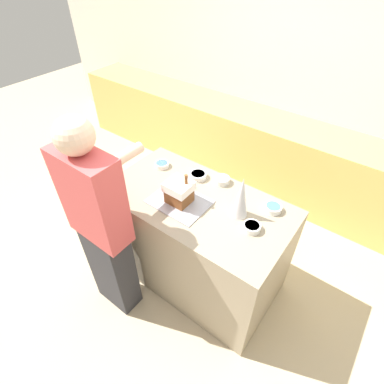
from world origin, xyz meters
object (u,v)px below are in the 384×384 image
Objects in this scene: decorative_tree at (241,197)px; candy_bowl_front_corner at (162,164)px; baking_tray at (179,201)px; candy_bowl_beside_tree at (198,175)px; gingerbread_house at (179,192)px; candy_bowl_behind_tray at (222,180)px; person at (101,227)px; candy_bowl_near_tray_right at (273,208)px; candy_bowl_far_left at (252,227)px.

decorative_tree is 0.84m from candy_bowl_front_corner.
candy_bowl_beside_tree is at bearing 100.92° from baking_tray.
gingerbread_house is at bearing -79.00° from candy_bowl_beside_tree.
candy_bowl_front_corner is at bearing -166.78° from candy_bowl_behind_tray.
person reaches higher than candy_bowl_front_corner.
candy_bowl_near_tray_right is at bearing 29.58° from gingerbread_house.
candy_bowl_near_tray_right is 0.92× the size of candy_bowl_beside_tree.
candy_bowl_front_corner is (-0.82, 0.11, -0.14)m from decorative_tree.
baking_tray is 3.13× the size of candy_bowl_beside_tree.
candy_bowl_near_tray_right is 1.04× the size of candy_bowl_far_left.
person is at bearing -106.71° from candy_bowl_beside_tree.
candy_bowl_beside_tree is at bearing -178.40° from candy_bowl_near_tray_right.
baking_tray is at bearing 58.33° from person.
candy_bowl_behind_tray is at bearing 71.52° from gingerbread_house.
candy_bowl_far_left is (0.56, 0.08, -0.08)m from gingerbread_house.
candy_bowl_beside_tree is (0.34, 0.06, 0.00)m from candy_bowl_front_corner.
decorative_tree reaches higher than gingerbread_house.
baking_tray is 0.69m from candy_bowl_near_tray_right.
person is (0.09, -0.76, -0.07)m from candy_bowl_front_corner.
candy_bowl_behind_tray is (-0.29, 0.23, -0.14)m from decorative_tree.
candy_bowl_beside_tree is at bearing 73.29° from person.
candy_bowl_near_tray_right is (0.17, 0.18, -0.14)m from decorative_tree.
candy_bowl_front_corner is at bearing 97.12° from person.
candy_bowl_behind_tray is at bearing 63.71° from person.
gingerbread_house is 0.69m from candy_bowl_near_tray_right.
person is (-0.73, -0.65, -0.21)m from decorative_tree.
candy_bowl_front_corner is at bearing 147.13° from gingerbread_house.
decorative_tree is (0.42, 0.15, 0.06)m from gingerbread_house.
candy_bowl_behind_tray reaches higher than candy_bowl_near_tray_right.
candy_bowl_far_left is at bearing -35.02° from candy_bowl_behind_tray.
candy_bowl_far_left is (0.97, -0.18, 0.00)m from candy_bowl_front_corner.
decorative_tree is 2.60× the size of candy_bowl_near_tray_right.
decorative_tree reaches higher than candy_bowl_beside_tree.
decorative_tree is at bearing -18.94° from candy_bowl_beside_tree.
gingerbread_house is 0.41m from candy_bowl_behind_tray.
gingerbread_house is 2.04× the size of candy_bowl_far_left.
candy_bowl_near_tray_right is 1.23m from person.
candy_bowl_beside_tree is (-0.66, -0.02, 0.00)m from candy_bowl_near_tray_right.
candy_bowl_behind_tray is (0.13, 0.38, -0.07)m from gingerbread_house.
person reaches higher than candy_bowl_far_left.
decorative_tree is at bearing -7.35° from candy_bowl_front_corner.
person reaches higher than baking_tray.
candy_bowl_near_tray_right is at bearing -5.73° from candy_bowl_behind_tray.
candy_bowl_near_tray_right is 0.26m from candy_bowl_far_left.
baking_tray is at bearing -79.08° from candy_bowl_beside_tree.
gingerbread_house is 0.45m from decorative_tree.
candy_bowl_near_tray_right is 1.05× the size of candy_bowl_front_corner.
candy_bowl_far_left reaches higher than baking_tray.
decorative_tree is at bearing 20.05° from gingerbread_house.
decorative_tree is at bearing 41.82° from person.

